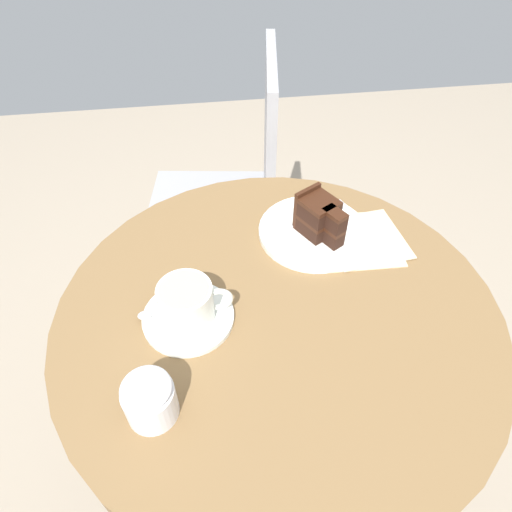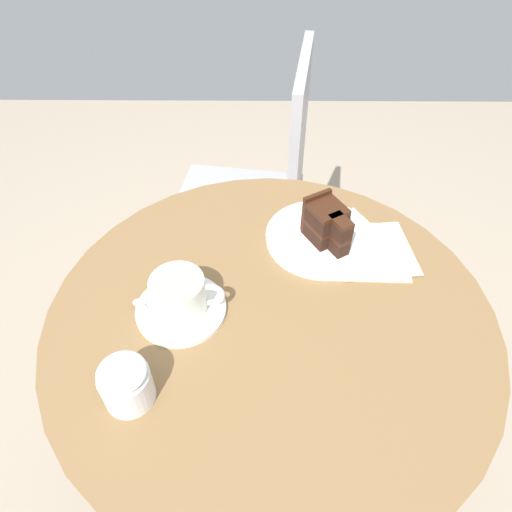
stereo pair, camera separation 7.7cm
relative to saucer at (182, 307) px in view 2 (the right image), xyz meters
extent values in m
cube|color=gray|center=(0.15, 0.00, -0.76)|extent=(4.40, 4.40, 0.01)
cylinder|color=brown|center=(0.15, 0.00, -0.02)|extent=(0.73, 0.73, 0.03)
cylinder|color=silver|center=(0.15, 0.00, -0.39)|extent=(0.07, 0.07, 0.70)
cylinder|color=silver|center=(0.15, 0.00, -0.74)|extent=(0.33, 0.33, 0.02)
cylinder|color=silver|center=(0.00, 0.00, 0.00)|extent=(0.15, 0.15, 0.01)
cylinder|color=silver|center=(0.00, 0.00, 0.04)|extent=(0.09, 0.09, 0.06)
cylinder|color=#D6B789|center=(0.00, 0.00, 0.07)|extent=(0.08, 0.08, 0.00)
torus|color=silver|center=(0.05, 0.00, 0.04)|extent=(0.05, 0.01, 0.05)
cube|color=silver|center=(-0.03, -0.03, 0.01)|extent=(0.07, 0.07, 0.00)
ellipsoid|color=silver|center=(-0.07, 0.00, 0.01)|extent=(0.02, 0.02, 0.00)
cylinder|color=silver|center=(0.24, 0.16, 0.00)|extent=(0.21, 0.21, 0.01)
cube|color=black|center=(0.24, 0.16, 0.02)|extent=(0.08, 0.08, 0.03)
cube|color=black|center=(0.26, 0.13, 0.02)|extent=(0.04, 0.05, 0.03)
cube|color=#381C0F|center=(0.24, 0.16, 0.04)|extent=(0.08, 0.08, 0.01)
cube|color=#381C0F|center=(0.26, 0.13, 0.04)|extent=(0.04, 0.05, 0.01)
cube|color=black|center=(0.24, 0.16, 0.06)|extent=(0.08, 0.08, 0.03)
cube|color=black|center=(0.26, 0.13, 0.06)|extent=(0.04, 0.05, 0.03)
cube|color=#381C0F|center=(0.24, 0.16, 0.08)|extent=(0.08, 0.08, 0.01)
cube|color=#381C0F|center=(0.26, 0.13, 0.08)|extent=(0.04, 0.05, 0.01)
cube|color=#381C0F|center=(0.23, 0.19, 0.05)|extent=(0.05, 0.04, 0.08)
cube|color=silver|center=(0.23, 0.19, 0.01)|extent=(0.11, 0.06, 0.00)
cube|color=silver|center=(0.30, 0.22, 0.01)|extent=(0.04, 0.04, 0.00)
cube|color=beige|center=(0.32, 0.14, 0.00)|extent=(0.16, 0.16, 0.00)
cube|color=beige|center=(0.33, 0.14, 0.00)|extent=(0.16, 0.16, 0.00)
cylinder|color=#9E9EA3|center=(-0.08, 0.82, -0.54)|extent=(0.02, 0.02, 0.43)
cylinder|color=#9E9EA3|center=(-0.13, 0.50, -0.54)|extent=(0.02, 0.02, 0.43)
cylinder|color=#9E9EA3|center=(0.24, 0.77, -0.54)|extent=(0.02, 0.02, 0.43)
cylinder|color=#9E9EA3|center=(0.19, 0.45, -0.54)|extent=(0.02, 0.02, 0.43)
cube|color=#9E9EA3|center=(0.06, 0.63, -0.31)|extent=(0.43, 0.43, 0.02)
cube|color=#9E9EA3|center=(0.23, 0.61, -0.08)|extent=(0.08, 0.36, 0.45)
cylinder|color=white|center=(-0.05, -0.15, 0.02)|extent=(0.07, 0.07, 0.06)
ellipsoid|color=white|center=(-0.05, -0.15, 0.06)|extent=(0.07, 0.07, 0.02)
camera|label=1|loc=(0.05, -0.45, 0.59)|focal=32.00mm
camera|label=2|loc=(0.12, -0.46, 0.59)|focal=32.00mm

